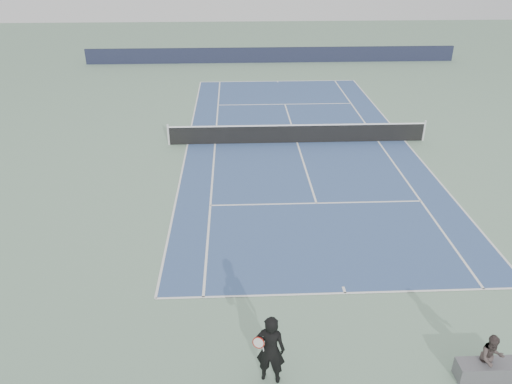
{
  "coord_description": "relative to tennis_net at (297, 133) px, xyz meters",
  "views": [
    {
      "loc": [
        -3.1,
        -23.29,
        9.26
      ],
      "look_at": [
        -2.4,
        -7.45,
        1.1
      ],
      "focal_mm": 35.0,
      "sensor_mm": 36.0,
      "label": 1
    }
  ],
  "objects": [
    {
      "name": "tennis_player",
      "position": [
        -2.4,
        -14.91,
        0.42
      ],
      "size": [
        0.85,
        0.66,
        1.86
      ],
      "color": "black",
      "rests_on": "ground"
    },
    {
      "name": "spectator_bench",
      "position": [
        2.67,
        -15.1,
        -0.06
      ],
      "size": [
        1.45,
        0.49,
        1.25
      ],
      "color": "#545358",
      "rests_on": "ground"
    },
    {
      "name": "tennis_net",
      "position": [
        0.0,
        0.0,
        0.0
      ],
      "size": [
        12.9,
        0.1,
        1.07
      ],
      "color": "silver",
      "rests_on": "ground"
    },
    {
      "name": "court_surface",
      "position": [
        0.0,
        0.0,
        -0.5
      ],
      "size": [
        10.97,
        23.77,
        0.01
      ],
      "primitive_type": "cube",
      "color": "#365080",
      "rests_on": "ground"
    },
    {
      "name": "ground",
      "position": [
        0.0,
        0.0,
        -0.5
      ],
      "size": [
        80.0,
        80.0,
        0.0
      ],
      "primitive_type": "plane",
      "color": "gray"
    },
    {
      "name": "windscreen_far",
      "position": [
        0.0,
        17.88,
        0.1
      ],
      "size": [
        30.0,
        0.25,
        1.2
      ],
      "primitive_type": "cube",
      "color": "black",
      "rests_on": "ground"
    }
  ]
}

